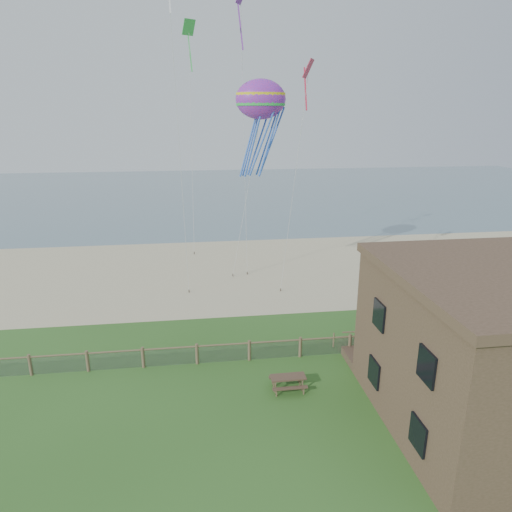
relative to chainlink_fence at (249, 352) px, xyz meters
The scene contains 10 objects.
ground 6.03m from the chainlink_fence, 90.00° to the right, with size 160.00×160.00×0.00m, color #2D581E.
sand_beach 16.01m from the chainlink_fence, 90.00° to the left, with size 72.00×20.00×0.02m, color #C4B58D.
ocean 60.00m from the chainlink_fence, 90.00° to the left, with size 160.00×68.00×0.02m, color slate.
chainlink_fence is the anchor object (origin of this frame).
motel_deck 13.04m from the chainlink_fence, ahead, with size 15.00×2.00×0.50m, color brown.
picnic_table 3.57m from the chainlink_fence, 62.81° to the right, with size 1.81×1.37×0.76m, color brown, non-canonical shape.
octopus_kite 16.82m from the chainlink_fence, 78.77° to the left, with size 3.62×2.56×7.45m, color #FC2771, non-canonical shape.
kite_purple 22.32m from the chainlink_fence, 85.84° to the left, with size 1.00×0.70×3.03m, color purple, non-canonical shape.
kite_red 17.01m from the chainlink_fence, 54.66° to the left, with size 1.21×0.70×2.55m, color #C0223C, non-canonical shape.
kite_green 25.81m from the chainlink_fence, 98.89° to the left, with size 1.26×0.70×3.26m, color green, non-canonical shape.
Camera 1 is at (-2.72, -17.30, 13.66)m, focal length 32.00 mm.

